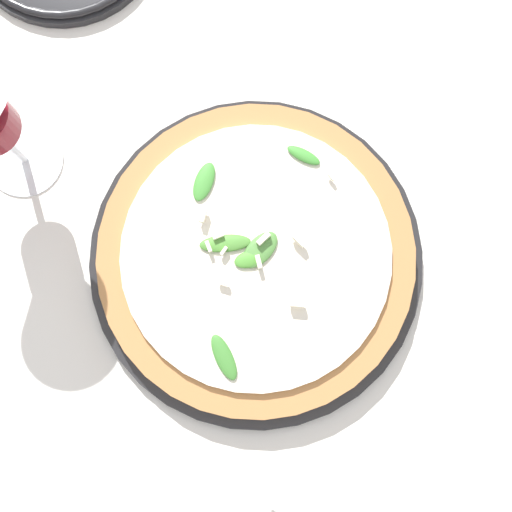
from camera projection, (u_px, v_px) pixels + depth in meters
name	position (u px, v px, depth m)	size (l,w,h in m)	color
ground_plane	(292.00, 231.00, 0.66)	(6.00, 6.00, 0.00)	silver
pizza_arugula_main	(256.00, 258.00, 0.64)	(0.30, 0.30, 0.05)	black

